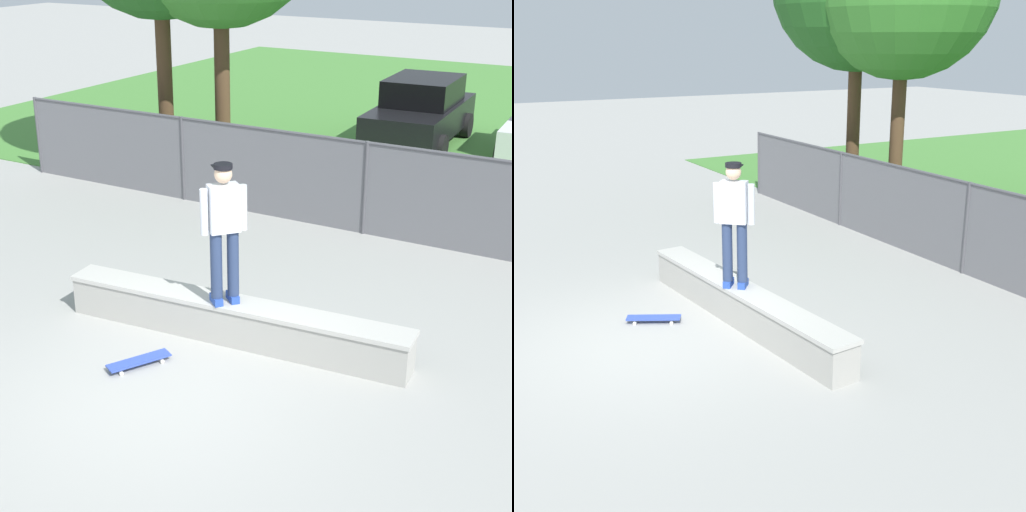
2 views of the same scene
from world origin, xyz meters
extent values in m
plane|color=#9E9E99|center=(0.00, 0.00, 0.00)|extent=(80.00, 80.00, 0.00)
cube|color=#478438|center=(0.00, 16.40, 0.01)|extent=(27.38, 20.00, 0.02)
cube|color=#A8A59E|center=(0.05, 1.60, 0.25)|extent=(4.75, 0.86, 0.50)
cube|color=beige|center=(0.05, 1.60, 0.53)|extent=(4.79, 0.90, 0.06)
cube|color=#2647A5|center=(-0.11, 1.46, 0.61)|extent=(0.27, 0.25, 0.10)
cube|color=#2647A5|center=(0.04, 1.62, 0.61)|extent=(0.27, 0.25, 0.10)
cylinder|color=navy|center=(-0.08, 1.44, 1.10)|extent=(0.15, 0.15, 0.88)
cylinder|color=navy|center=(0.06, 1.60, 1.10)|extent=(0.15, 0.15, 0.88)
cube|color=silver|center=(-0.01, 1.52, 1.84)|extent=(0.41, 0.43, 0.60)
cylinder|color=silver|center=(-0.17, 1.33, 1.82)|extent=(0.10, 0.10, 0.58)
cylinder|color=silver|center=(0.15, 1.71, 1.82)|extent=(0.10, 0.10, 0.58)
sphere|color=beige|center=(-0.01, 1.52, 2.27)|extent=(0.22, 0.22, 0.22)
cylinder|color=black|center=(-0.01, 1.52, 2.37)|extent=(0.23, 0.23, 0.06)
cube|color=black|center=(-0.11, 1.61, 2.34)|extent=(0.22, 0.23, 0.02)
cube|color=#334CB2|center=(-0.60, 0.45, 0.08)|extent=(0.55, 0.80, 0.02)
cube|color=#B2B2B7|center=(-0.48, 0.69, 0.06)|extent=(0.15, 0.12, 0.02)
cube|color=#B2B2B7|center=(-0.73, 0.21, 0.06)|extent=(0.15, 0.12, 0.02)
cylinder|color=silver|center=(-0.40, 0.65, 0.03)|extent=(0.05, 0.06, 0.05)
cylinder|color=silver|center=(-0.55, 0.73, 0.03)|extent=(0.05, 0.06, 0.05)
cylinder|color=silver|center=(-0.66, 0.17, 0.03)|extent=(0.05, 0.06, 0.05)
cylinder|color=silver|center=(-0.81, 0.25, 0.03)|extent=(0.05, 0.06, 0.05)
cylinder|color=#4C4C51|center=(-7.69, 6.10, 0.84)|extent=(0.07, 0.07, 1.67)
cylinder|color=#4C4C51|center=(-3.85, 6.10, 0.84)|extent=(0.07, 0.07, 1.67)
cylinder|color=#4C4C51|center=(0.00, 6.10, 0.84)|extent=(0.07, 0.07, 1.67)
cylinder|color=#4C4C51|center=(0.00, 6.10, 1.64)|extent=(15.38, 0.05, 0.05)
cube|color=slate|center=(0.00, 6.10, 0.84)|extent=(15.38, 0.01, 1.67)
cylinder|color=#513823|center=(-5.08, 7.29, 1.89)|extent=(0.32, 0.32, 3.79)
cylinder|color=#513823|center=(-3.90, 7.67, 1.83)|extent=(0.32, 0.32, 3.66)
cube|color=black|center=(-1.24, 12.61, 0.67)|extent=(2.02, 4.29, 0.70)
cube|color=black|center=(-1.25, 12.76, 1.34)|extent=(1.71, 2.18, 0.64)
cylinder|color=black|center=(-0.27, 11.36, 0.32)|extent=(0.25, 0.65, 0.64)
cylinder|color=black|center=(-2.07, 11.26, 0.32)|extent=(0.25, 0.65, 0.64)
cylinder|color=black|center=(-0.41, 13.96, 0.32)|extent=(0.25, 0.65, 0.64)
cylinder|color=black|center=(-2.21, 13.86, 0.32)|extent=(0.25, 0.65, 0.64)
cylinder|color=black|center=(1.07, 11.45, 0.32)|extent=(0.25, 0.65, 0.64)
camera|label=1|loc=(4.82, -6.10, 4.95)|focal=54.84mm
camera|label=2|loc=(8.37, -2.62, 4.03)|focal=47.52mm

